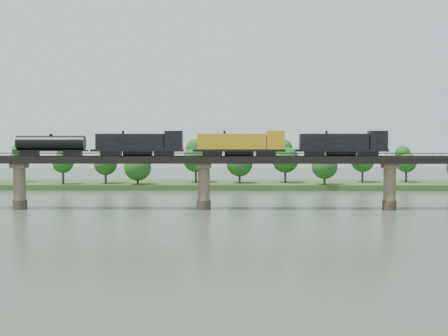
{
  "coord_description": "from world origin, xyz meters",
  "views": [
    {
      "loc": [
        5.84,
        -90.6,
        15.57
      ],
      "look_at": [
        4.36,
        30.0,
        9.0
      ],
      "focal_mm": 45.0,
      "sensor_mm": 36.0,
      "label": 1
    }
  ],
  "objects": [
    {
      "name": "ground",
      "position": [
        0.0,
        0.0,
        0.0
      ],
      "size": [
        400.0,
        400.0,
        0.0
      ],
      "primitive_type": "plane",
      "color": "#364234",
      "rests_on": "ground"
    },
    {
      "name": "far_bank",
      "position": [
        0.0,
        85.0,
        0.8
      ],
      "size": [
        300.0,
        24.0,
        1.6
      ],
      "primitive_type": "cube",
      "color": "#2C4C1E",
      "rests_on": "ground"
    },
    {
      "name": "bridge",
      "position": [
        0.0,
        30.0,
        5.46
      ],
      "size": [
        236.0,
        30.0,
        11.5
      ],
      "color": "#473A2D",
      "rests_on": "ground"
    },
    {
      "name": "bridge_superstructure",
      "position": [
        0.0,
        30.0,
        11.79
      ],
      "size": [
        220.0,
        4.9,
        0.75
      ],
      "color": "black",
      "rests_on": "bridge"
    },
    {
      "name": "far_treeline",
      "position": [
        -8.21,
        80.52,
        8.83
      ],
      "size": [
        289.06,
        17.54,
        13.6
      ],
      "color": "#382619",
      "rests_on": "far_bank"
    },
    {
      "name": "freight_train",
      "position": [
        0.49,
        30.0,
        14.13
      ],
      "size": [
        80.14,
        3.12,
        5.52
      ],
      "color": "black",
      "rests_on": "bridge"
    }
  ]
}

